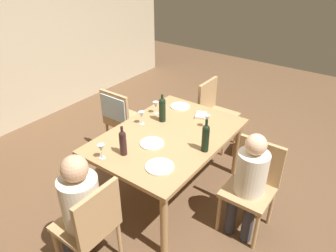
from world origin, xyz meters
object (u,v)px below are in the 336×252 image
object	(u,v)px
dining_table	(168,141)
wine_bottle_tall_green	(206,137)
person_man_bearded	(79,205)
chair_left_end	(91,223)
dinner_plate_guest_left	(152,143)
wine_glass_near_right	(142,115)
wine_bottle_short_olive	(162,109)
chair_near	(253,181)
chair_right_end	(214,109)
wine_glass_far	(207,119)
wine_bottle_dark_red	(123,142)
wine_glass_near_left	(156,105)
wine_glass_centre	(101,149)
dinner_plate_guest_right	(160,167)
dinner_plate_host	(180,106)
chair_far_right	(120,115)
person_woman_host	(249,179)
handbag	(240,146)

from	to	relation	value
dining_table	wine_bottle_tall_green	bearing A→B (deg)	-94.00
wine_bottle_tall_green	person_man_bearded	bearing A→B (deg)	156.95
person_man_bearded	dining_table	bearing A→B (deg)	-1.26
dining_table	chair_left_end	distance (m)	1.19
person_man_bearded	dinner_plate_guest_left	size ratio (longest dim) A/B	4.76
chair_left_end	dinner_plate_guest_left	world-z (taller)	chair_left_end
wine_glass_near_right	wine_bottle_short_olive	bearing A→B (deg)	-38.47
chair_near	wine_bottle_short_olive	bearing A→B (deg)	-5.30
person_man_bearded	wine_bottle_short_olive	world-z (taller)	person_man_bearded
chair_right_end	person_man_bearded	size ratio (longest dim) A/B	0.80
chair_near	dinner_plate_guest_left	bearing A→B (deg)	18.91
chair_near	chair_left_end	distance (m)	1.53
wine_glass_far	dinner_plate_guest_left	world-z (taller)	wine_glass_far
wine_bottle_dark_red	wine_glass_near_left	world-z (taller)	wine_bottle_dark_red
wine_bottle_dark_red	wine_glass_near_left	bearing A→B (deg)	17.51
wine_glass_near_right	wine_bottle_tall_green	bearing A→B (deg)	-92.99
wine_bottle_dark_red	wine_glass_centre	xyz separation A→B (m)	(-0.17, 0.12, -0.03)
wine_glass_near_left	person_man_bearded	bearing A→B (deg)	-166.08
dinner_plate_guest_right	person_man_bearded	bearing A→B (deg)	156.46
person_man_bearded	dinner_plate_guest_right	xyz separation A→B (m)	(0.68, -0.30, 0.10)
dining_table	wine_glass_near_right	world-z (taller)	wine_glass_near_right
dinner_plate_host	wine_glass_near_left	bearing A→B (deg)	155.84
chair_far_right	chair_right_end	size ratio (longest dim) A/B	1.00
dining_table	wine_bottle_tall_green	xyz separation A→B (m)	(-0.03, -0.46, 0.24)
chair_near	chair_left_end	world-z (taller)	same
chair_near	dining_table	bearing A→B (deg)	5.30
wine_bottle_dark_red	wine_glass_centre	bearing A→B (deg)	144.42
chair_far_right	wine_glass_near_right	size ratio (longest dim) A/B	6.17
dining_table	wine_glass_near_right	distance (m)	0.41
person_man_bearded	wine_bottle_dark_red	bearing A→B (deg)	9.12
wine_glass_near_left	wine_glass_far	xyz separation A→B (m)	(0.07, -0.65, 0.00)
wine_bottle_dark_red	dinner_plate_host	xyz separation A→B (m)	(1.14, 0.13, -0.13)
wine_bottle_dark_red	person_woman_host	bearing A→B (deg)	-64.47
chair_left_end	handbag	xyz separation A→B (m)	(2.36, -0.26, -0.42)
person_woman_host	wine_bottle_dark_red	xyz separation A→B (m)	(-0.51, 1.07, 0.26)
dining_table	wine_glass_near_left	xyz separation A→B (m)	(0.30, 0.39, 0.19)
handbag	person_man_bearded	bearing A→B (deg)	170.95
chair_left_end	handbag	bearing A→B (deg)	-6.36
wine_bottle_dark_red	wine_bottle_short_olive	size ratio (longest dim) A/B	0.93
dining_table	wine_glass_centre	distance (m)	0.77
dinner_plate_host	dinner_plate_guest_left	bearing A→B (deg)	-164.56
wine_bottle_tall_green	wine_glass_far	bearing A→B (deg)	27.77
person_man_bearded	chair_left_end	bearing A→B (deg)	-90.00
chair_right_end	wine_glass_near_left	world-z (taller)	chair_right_end
chair_left_end	dinner_plate_host	bearing A→B (deg)	10.87
wine_glass_centre	dinner_plate_guest_right	xyz separation A→B (m)	(0.20, -0.52, -0.10)
wine_bottle_dark_red	dinner_plate_host	bearing A→B (deg)	6.30
chair_far_right	wine_bottle_tall_green	distance (m)	1.46
dining_table	wine_glass_far	bearing A→B (deg)	-34.73
dinner_plate_host	dinner_plate_guest_left	size ratio (longest dim) A/B	0.98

